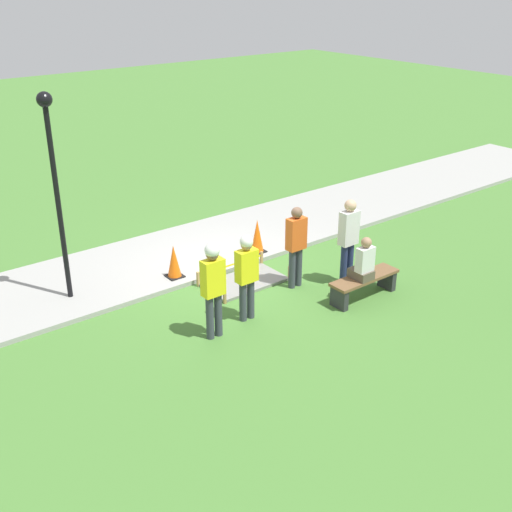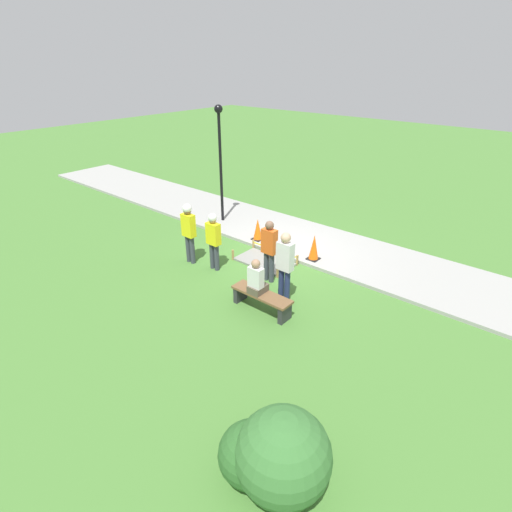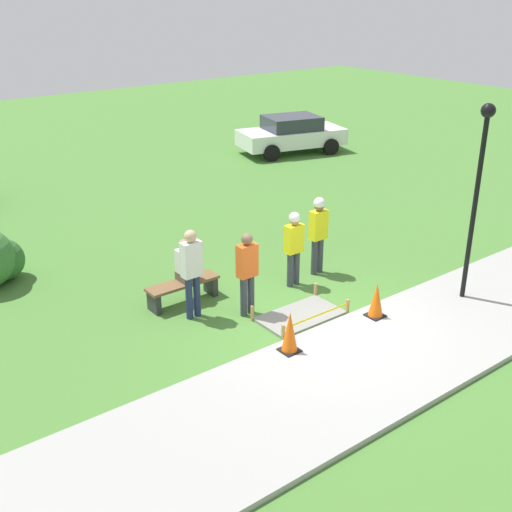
% 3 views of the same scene
% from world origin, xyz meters
% --- Properties ---
extents(ground_plane, '(60.00, 60.00, 0.00)m').
position_xyz_m(ground_plane, '(0.00, 0.00, 0.00)').
color(ground_plane, '#477A33').
extents(sidewalk, '(28.00, 2.86, 0.10)m').
position_xyz_m(sidewalk, '(0.00, -1.43, 0.05)').
color(sidewalk, '#9E9E99').
rests_on(sidewalk, ground_plane).
extents(wet_concrete_patch, '(1.73, 1.00, 0.33)m').
position_xyz_m(wet_concrete_patch, '(0.03, 0.60, 0.03)').
color(wet_concrete_patch, gray).
rests_on(wet_concrete_patch, ground_plane).
extents(traffic_cone_near_patch, '(0.34, 0.34, 0.78)m').
position_xyz_m(traffic_cone_near_patch, '(-1.06, -0.35, 0.48)').
color(traffic_cone_near_patch, black).
rests_on(traffic_cone_near_patch, sidewalk).
extents(traffic_cone_far_patch, '(0.34, 0.34, 0.71)m').
position_xyz_m(traffic_cone_far_patch, '(1.12, -0.40, 0.45)').
color(traffic_cone_far_patch, black).
rests_on(traffic_cone_far_patch, sidewalk).
extents(park_bench, '(1.57, 0.44, 0.47)m').
position_xyz_m(park_bench, '(-1.48, 2.58, 0.33)').
color(park_bench, '#2D2D33').
rests_on(park_bench, ground_plane).
extents(person_seated_on_bench, '(0.36, 0.44, 0.89)m').
position_xyz_m(person_seated_on_bench, '(-1.36, 2.63, 0.82)').
color(person_seated_on_bench, brown).
rests_on(person_seated_on_bench, park_bench).
extents(worker_supervisor, '(0.40, 0.25, 1.70)m').
position_xyz_m(worker_supervisor, '(0.88, 1.82, 1.00)').
color(worker_supervisor, '#383D47').
rests_on(worker_supervisor, ground_plane).
extents(worker_assistant, '(0.40, 0.26, 1.82)m').
position_xyz_m(worker_assistant, '(1.73, 1.97, 1.09)').
color(worker_assistant, '#383D47').
rests_on(worker_assistant, ground_plane).
extents(bystander_in_orange_shirt, '(0.40, 0.23, 1.74)m').
position_xyz_m(bystander_in_orange_shirt, '(-0.73, 1.35, 0.99)').
color(bystander_in_orange_shirt, '#383D47').
rests_on(bystander_in_orange_shirt, ground_plane).
extents(bystander_in_gray_shirt, '(0.40, 0.24, 1.86)m').
position_xyz_m(bystander_in_gray_shirt, '(-1.65, 1.92, 1.07)').
color(bystander_in_gray_shirt, navy).
rests_on(bystander_in_gray_shirt, ground_plane).
extents(lamppost_near, '(0.28, 0.28, 4.00)m').
position_xyz_m(lamppost_near, '(3.21, -0.91, 2.71)').
color(lamppost_near, black).
rests_on(lamppost_near, sidewalk).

